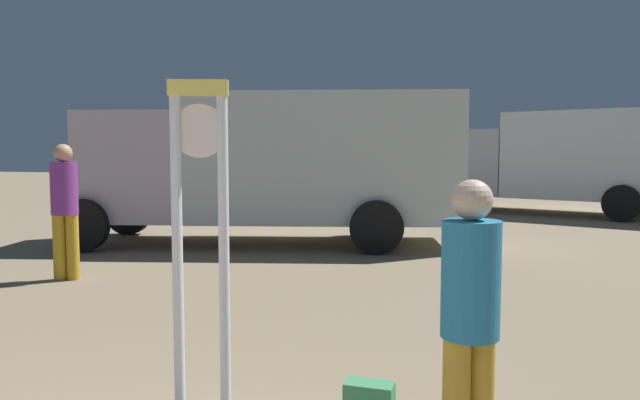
{
  "coord_description": "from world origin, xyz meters",
  "views": [
    {
      "loc": [
        1.89,
        -1.09,
        1.7
      ],
      "look_at": [
        -0.02,
        4.9,
        1.2
      ],
      "focal_mm": 34.02,
      "sensor_mm": 36.0,
      "label": 1
    }
  ],
  "objects_px": {
    "person_distant": "(65,204)",
    "box_truck_far": "(568,158)",
    "person_near_clock": "(470,314)",
    "box_truck_near": "(279,162)",
    "standing_clock": "(200,216)"
  },
  "relations": [
    {
      "from": "person_distant",
      "to": "standing_clock",
      "type": "bearing_deg",
      "value": -39.72
    },
    {
      "from": "person_distant",
      "to": "box_truck_far",
      "type": "height_order",
      "value": "box_truck_far"
    },
    {
      "from": "standing_clock",
      "to": "box_truck_far",
      "type": "height_order",
      "value": "box_truck_far"
    },
    {
      "from": "standing_clock",
      "to": "person_near_clock",
      "type": "distance_m",
      "value": 1.83
    },
    {
      "from": "person_distant",
      "to": "box_truck_far",
      "type": "relative_size",
      "value": 0.25
    },
    {
      "from": "standing_clock",
      "to": "person_distant",
      "type": "distance_m",
      "value": 4.82
    },
    {
      "from": "box_truck_near",
      "to": "person_distant",
      "type": "bearing_deg",
      "value": -111.64
    },
    {
      "from": "standing_clock",
      "to": "person_near_clock",
      "type": "height_order",
      "value": "standing_clock"
    },
    {
      "from": "standing_clock",
      "to": "person_near_clock",
      "type": "xyz_separation_m",
      "value": [
        1.74,
        -0.37,
        -0.41
      ]
    },
    {
      "from": "standing_clock",
      "to": "person_near_clock",
      "type": "relative_size",
      "value": 1.38
    },
    {
      "from": "person_near_clock",
      "to": "box_truck_near",
      "type": "distance_m",
      "value": 8.3
    },
    {
      "from": "box_truck_far",
      "to": "person_near_clock",
      "type": "bearing_deg",
      "value": -96.3
    },
    {
      "from": "person_near_clock",
      "to": "person_distant",
      "type": "distance_m",
      "value": 6.45
    },
    {
      "from": "box_truck_near",
      "to": "box_truck_far",
      "type": "relative_size",
      "value": 1.02
    },
    {
      "from": "box_truck_near",
      "to": "box_truck_far",
      "type": "distance_m",
      "value": 9.26
    }
  ]
}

